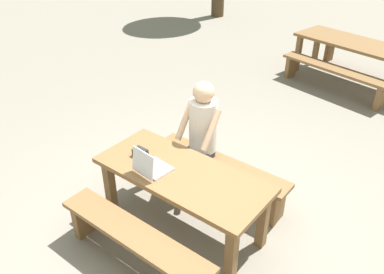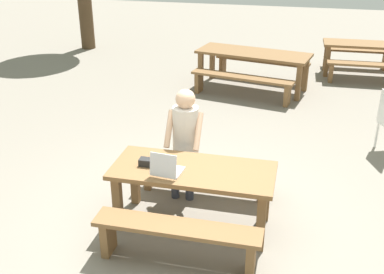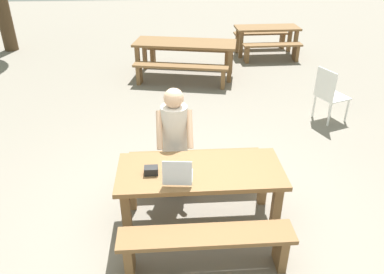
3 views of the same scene
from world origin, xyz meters
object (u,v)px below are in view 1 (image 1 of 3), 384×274
person_seated (201,130)px  picnic_table_mid (357,48)px  laptop (150,166)px  picnic_table_front (182,181)px  small_pouch (140,153)px

person_seated → picnic_table_mid: 4.19m
person_seated → picnic_table_mid: size_ratio=0.58×
laptop → person_seated: 0.83m
laptop → picnic_table_front: bearing=-136.9°
picnic_table_front → person_seated: bearing=111.0°
person_seated → picnic_table_mid: (0.34, 4.18, -0.14)m
picnic_table_front → small_pouch: size_ratio=12.37×
person_seated → laptop: bearing=-89.4°
person_seated → small_pouch: bearing=-110.6°
picnic_table_front → person_seated: 0.72m
picnic_table_front → laptop: laptop is taller
small_pouch → picnic_table_mid: size_ratio=0.06×
laptop → small_pouch: (-0.27, 0.14, -0.03)m
small_pouch → person_seated: (0.26, 0.69, 0.04)m
picnic_table_front → small_pouch: 0.53m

